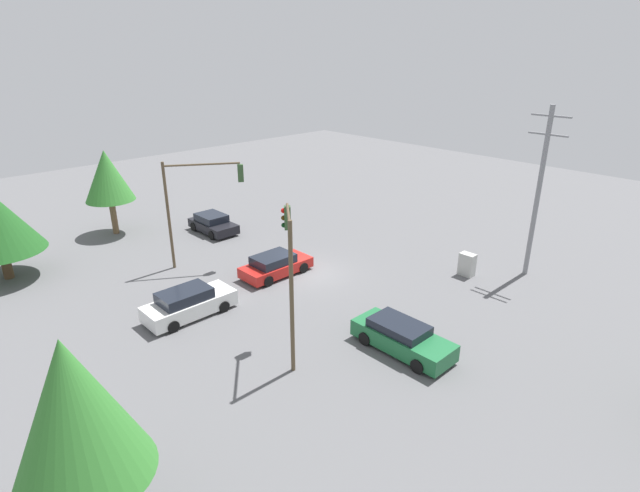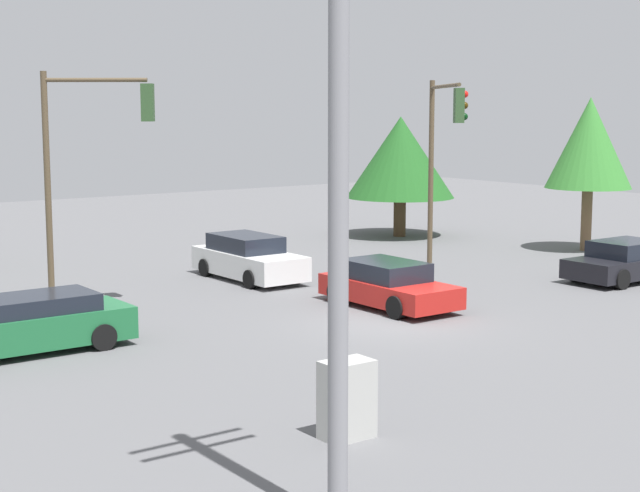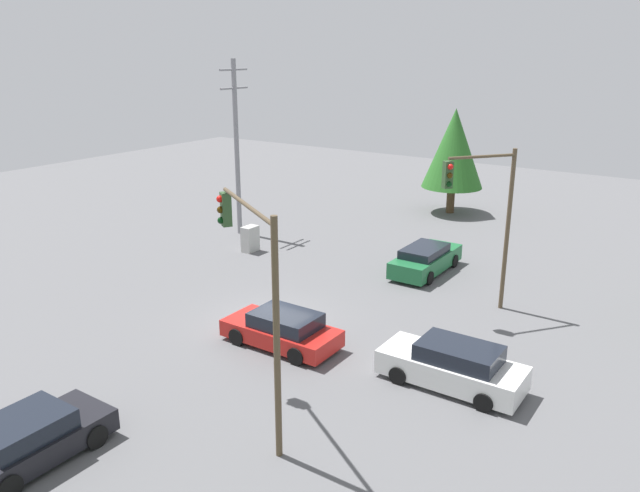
% 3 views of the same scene
% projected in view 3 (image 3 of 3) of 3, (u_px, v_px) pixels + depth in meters
% --- Properties ---
extents(ground_plane, '(80.00, 80.00, 0.00)m').
position_uv_depth(ground_plane, '(271.00, 323.00, 25.06)').
color(ground_plane, '#5B5B5E').
extents(sedan_green, '(4.78, 1.94, 1.36)m').
position_uv_depth(sedan_green, '(426.00, 259.00, 30.53)').
color(sedan_green, '#1E6638').
rests_on(sedan_green, ground_plane).
extents(sedan_red, '(2.04, 4.39, 1.33)m').
position_uv_depth(sedan_red, '(282.00, 329.00, 22.95)').
color(sedan_red, red).
rests_on(sedan_red, ground_plane).
extents(sedan_dark, '(4.06, 2.06, 1.36)m').
position_uv_depth(sedan_dark, '(31.00, 439.00, 16.49)').
color(sedan_dark, black).
rests_on(sedan_dark, ground_plane).
extents(sedan_white, '(1.97, 4.68, 1.50)m').
position_uv_depth(sedan_white, '(453.00, 366.00, 20.16)').
color(sedan_white, silver).
rests_on(sedan_white, ground_plane).
extents(traffic_signal_main, '(2.61, 2.10, 6.78)m').
position_uv_depth(traffic_signal_main, '(486.00, 205.00, 24.78)').
color(traffic_signal_main, brown).
rests_on(traffic_signal_main, ground_plane).
extents(traffic_signal_cross, '(2.68, 4.07, 6.71)m').
position_uv_depth(traffic_signal_cross, '(254.00, 274.00, 17.04)').
color(traffic_signal_cross, brown).
rests_on(traffic_signal_cross, ground_plane).
extents(utility_pole_tall, '(2.20, 0.28, 10.02)m').
position_uv_depth(utility_pole_tall, '(236.00, 144.00, 35.71)').
color(utility_pole_tall, gray).
rests_on(utility_pole_tall, ground_plane).
extents(electrical_cabinet, '(0.91, 0.59, 1.40)m').
position_uv_depth(electrical_cabinet, '(250.00, 239.00, 33.72)').
color(electrical_cabinet, '#B2B2AD').
rests_on(electrical_cabinet, ground_plane).
extents(tree_right, '(3.99, 3.99, 6.90)m').
position_uv_depth(tree_right, '(454.00, 149.00, 40.67)').
color(tree_right, '#4C3823').
rests_on(tree_right, ground_plane).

